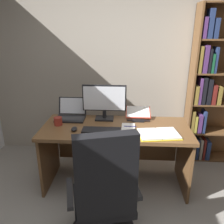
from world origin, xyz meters
TOP-DOWN VIEW (x-y plane):
  - wall_back at (0.00, 1.97)m, footprint 4.68×0.12m
  - desk at (-0.17, 1.13)m, footprint 1.68×0.72m
  - bookshelf at (1.15, 1.75)m, footprint 0.95×0.29m
  - office_chair at (-0.23, 0.19)m, footprint 0.69×0.60m
  - monitor at (-0.32, 1.29)m, footprint 0.53×0.16m
  - laptop at (-0.74, 1.29)m, footprint 0.35×0.31m
  - keyboard at (-0.32, 0.92)m, footprint 0.42×0.15m
  - computer_mouse at (-0.62, 0.92)m, footprint 0.06×0.10m
  - reading_stand_with_book at (0.09, 1.35)m, footprint 0.31×0.28m
  - open_binder at (0.29, 0.87)m, footprint 0.46×0.35m
  - notepad at (-0.03, 1.05)m, footprint 0.16×0.21m
  - pen at (-0.01, 1.05)m, footprint 0.14×0.01m
  - coffee_mug at (-0.84, 1.07)m, footprint 0.09×0.09m

SIDE VIEW (x-z plane):
  - office_chair at x=-0.23m, z-range -0.09..1.04m
  - desk at x=-0.17m, z-range 0.17..0.93m
  - notepad at x=-0.03m, z-range 0.76..0.77m
  - open_binder at x=0.29m, z-range 0.76..0.78m
  - keyboard at x=-0.32m, z-range 0.76..0.78m
  - pen at x=-0.01m, z-range 0.77..0.78m
  - computer_mouse at x=-0.62m, z-range 0.76..0.80m
  - coffee_mug at x=-0.84m, z-range 0.76..0.85m
  - laptop at x=-0.74m, z-range 0.69..0.93m
  - reading_stand_with_book at x=0.09m, z-range 0.76..0.88m
  - monitor at x=-0.32m, z-range 0.77..1.20m
  - bookshelf at x=1.15m, z-range -0.05..2.06m
  - wall_back at x=0.00m, z-range 0.00..2.60m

